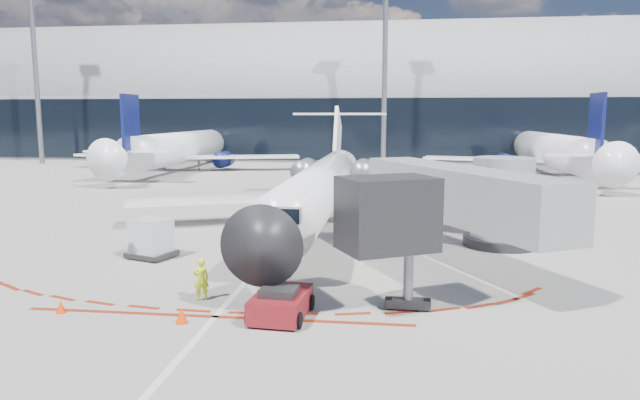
# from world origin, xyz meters

# --- Properties ---
(ground) EXTENTS (260.00, 260.00, 0.00)m
(ground) POSITION_xyz_m (0.00, 0.00, 0.00)
(ground) COLOR gray
(ground) RESTS_ON ground
(apron_centerline) EXTENTS (0.25, 40.00, 0.01)m
(apron_centerline) POSITION_xyz_m (0.00, 2.00, 0.01)
(apron_centerline) COLOR silver
(apron_centerline) RESTS_ON ground
(apron_stop_bar) EXTENTS (14.00, 0.25, 0.01)m
(apron_stop_bar) POSITION_xyz_m (0.00, -11.50, 0.01)
(apron_stop_bar) COLOR maroon
(apron_stop_bar) RESTS_ON ground
(terminal_building) EXTENTS (150.00, 24.15, 24.00)m
(terminal_building) POSITION_xyz_m (0.00, 64.97, 8.52)
(terminal_building) COLOR #949699
(terminal_building) RESTS_ON ground
(jet_bridge) EXTENTS (10.03, 15.20, 4.90)m
(jet_bridge) POSITION_xyz_m (9.79, -3.01, 3.01)
(jet_bridge) COLOR gray
(jet_bridge) RESTS_ON ground
(light_mast_west) EXTENTS (0.70, 0.70, 25.00)m
(light_mast_west) POSITION_xyz_m (-45.00, 48.00, 12.50)
(light_mast_west) COLOR slate
(light_mast_west) RESTS_ON ground
(light_mast_centre) EXTENTS (0.70, 0.70, 25.00)m
(light_mast_centre) POSITION_xyz_m (5.00, 48.00, 12.50)
(light_mast_centre) COLOR slate
(light_mast_centre) RESTS_ON ground
(regional_jet) EXTENTS (25.21, 31.09, 7.79)m
(regional_jet) POSITION_xyz_m (1.66, 5.00, 2.60)
(regional_jet) COLOR white
(regional_jet) RESTS_ON ground
(pushback_tug) EXTENTS (2.08, 4.50, 1.15)m
(pushback_tug) POSITION_xyz_m (2.30, -11.23, 0.51)
(pushback_tug) COLOR maroon
(pushback_tug) RESTS_ON ground
(ramp_worker) EXTENTS (0.72, 0.64, 1.65)m
(ramp_worker) POSITION_xyz_m (-1.09, -9.76, 0.83)
(ramp_worker) COLOR #CFF219
(ramp_worker) RESTS_ON ground
(uld_container) EXTENTS (2.53, 2.34, 1.95)m
(uld_container) POSITION_xyz_m (-5.70, -3.72, 0.96)
(uld_container) COLOR black
(uld_container) RESTS_ON ground
(safety_cone_left) EXTENTS (0.34, 0.34, 0.47)m
(safety_cone_left) POSITION_xyz_m (-5.62, -11.80, 0.24)
(safety_cone_left) COLOR #FF3805
(safety_cone_left) RESTS_ON ground
(safety_cone_right) EXTENTS (0.41, 0.41, 0.57)m
(safety_cone_right) POSITION_xyz_m (-0.95, -12.25, 0.28)
(safety_cone_right) COLOR #FF3805
(safety_cone_right) RESTS_ON ground
(bg_airliner_0) EXTENTS (35.47, 37.56, 11.48)m
(bg_airliner_0) POSITION_xyz_m (-20.78, 41.56, 5.74)
(bg_airliner_0) COLOR white
(bg_airliner_0) RESTS_ON ground
(bg_airliner_1) EXTENTS (35.24, 37.31, 11.40)m
(bg_airliner_1) POSITION_xyz_m (25.12, 41.60, 5.70)
(bg_airliner_1) COLOR white
(bg_airliner_1) RESTS_ON ground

